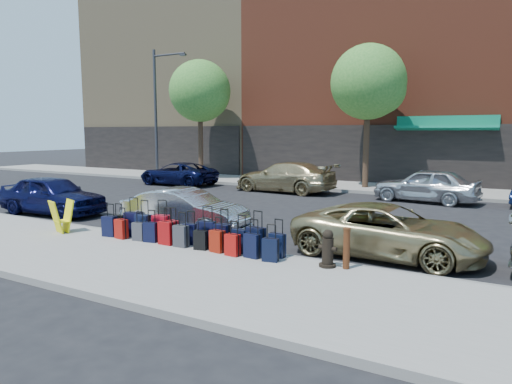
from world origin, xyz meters
The scene contains 41 objects.
ground centered at (0.00, 0.00, 0.00)m, with size 120.00×120.00×0.00m, color black.
sidewalk_near centered at (0.00, -6.50, 0.07)m, with size 60.00×4.00×0.15m, color gray.
sidewalk_far centered at (0.00, 10.00, 0.07)m, with size 60.00×4.00×0.15m, color gray.
curb_near centered at (0.00, -4.48, 0.07)m, with size 60.00×0.08×0.15m, color gray.
curb_far centered at (0.00, 7.98, 0.07)m, with size 60.00×0.08×0.15m, color gray.
building_left centered at (-16.00, 17.98, 7.98)m, with size 15.00×12.12×16.00m.
building_center centered at (0.00, 17.99, 9.98)m, with size 17.00×12.85×20.00m.
tree_left centered at (-9.86, 9.50, 5.41)m, with size 3.80×3.80×7.27m.
tree_center centered at (0.64, 9.50, 5.41)m, with size 3.80×3.80×7.27m.
streetlight centered at (-12.80, 8.80, 4.66)m, with size 2.59×0.18×8.00m.
suitcase_front_0 centered at (-2.47, -4.83, 0.42)m, with size 0.39×0.27×0.87m.
suitcase_front_1 centered at (-1.92, -4.81, 0.49)m, with size 0.48×0.32×1.08m.
suitcase_front_2 centered at (-1.51, -4.85, 0.48)m, with size 0.44×0.24×1.04m.
suitcase_front_3 centered at (-0.95, -4.77, 0.49)m, with size 0.48×0.31×1.08m.
suitcase_front_4 centered at (-0.57, -4.81, 0.44)m, with size 0.41×0.26×0.92m.
suitcase_front_5 centered at (0.00, -4.76, 0.42)m, with size 0.38×0.24×0.86m.
suitcase_front_6 centered at (0.54, -4.80, 0.48)m, with size 0.47×0.32×1.04m.
suitcase_front_7 centered at (1.01, -4.79, 0.46)m, with size 0.45×0.29×1.00m.
suitcase_front_8 centered at (1.55, -4.84, 0.43)m, with size 0.40×0.25×0.91m.
suitcase_front_9 centered at (1.97, -4.82, 0.48)m, with size 0.47×0.31×1.04m.
suitcase_front_10 centered at (2.49, -4.76, 0.43)m, with size 0.38×0.24×0.88m.
suitcase_back_0 centered at (-2.49, -5.13, 0.43)m, with size 0.41×0.28×0.91m.
suitcase_back_1 centered at (-2.01, -5.17, 0.41)m, with size 0.38×0.25×0.85m.
suitcase_back_2 centered at (-1.43, -5.11, 0.39)m, with size 0.35×0.23×0.78m.
suitcase_back_3 centered at (-1.04, -5.08, 0.41)m, with size 0.39×0.27×0.84m.
suitcase_back_4 centered at (-0.51, -5.08, 0.45)m, with size 0.41×0.25×0.96m.
suitcase_back_5 centered at (-0.04, -5.09, 0.42)m, with size 0.37×0.21×0.88m.
suitcase_back_6 centered at (0.56, -5.08, 0.39)m, with size 0.35×0.24×0.77m.
suitcase_back_7 centered at (1.05, -5.08, 0.42)m, with size 0.38×0.26×0.85m.
suitcase_back_8 centered at (1.53, -5.17, 0.41)m, with size 0.36×0.23×0.82m.
suitcase_back_9 centered at (2.02, -5.08, 0.43)m, with size 0.40×0.26×0.90m.
suitcase_back_10 centered at (2.52, -5.15, 0.41)m, with size 0.38×0.26×0.84m.
fire_hydrant centered at (3.77, -4.92, 0.52)m, with size 0.41×0.36×0.81m.
bollard centered at (4.16, -4.86, 0.60)m, with size 0.16×0.16×0.88m.
display_rack centered at (-4.04, -5.44, 0.61)m, with size 0.67×0.71×0.92m.
car_near_0 centered at (-7.50, -3.14, 0.72)m, with size 1.70×4.22×1.44m, color #0D103B.
car_near_1 centered at (-1.45, -3.09, 0.65)m, with size 1.38×3.95×1.30m, color #B0B1B7.
car_near_2 centered at (4.57, -2.93, 0.63)m, with size 2.11×4.57×1.27m, color tan.
car_far_0 centered at (-9.46, 6.51, 0.65)m, with size 2.15×4.66×1.29m, color #0B0F34.
car_far_1 centered at (-2.81, 6.71, 0.76)m, with size 2.13×5.24×1.52m, color tan.
car_far_2 centered at (3.95, 6.65, 0.74)m, with size 1.74×4.33×1.48m, color silver.
Camera 1 is at (7.04, -13.92, 3.01)m, focal length 32.00 mm.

